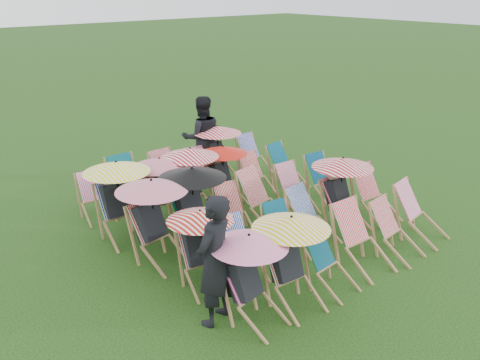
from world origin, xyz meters
TOP-DOWN VIEW (x-y plane):
  - ground at (0.00, 0.00)m, footprint 100.00×100.00m
  - deckchair_0 at (-1.93, -2.15)m, footprint 1.05×1.14m
  - deckchair_1 at (-1.22, -2.18)m, footprint 1.10×1.15m
  - deckchair_2 at (-0.50, -2.29)m, footprint 0.64×0.83m
  - deckchair_3 at (0.38, -2.18)m, footprint 0.70×0.96m
  - deckchair_4 at (1.14, -2.29)m, footprint 0.71×0.91m
  - deckchair_5 at (2.01, -2.18)m, footprint 0.82×1.02m
  - deckchair_6 at (-1.91, -0.98)m, footprint 1.00×1.07m
  - deckchair_7 at (-1.29, -1.15)m, footprint 0.70×0.90m
  - deckchair_8 at (-0.29, -1.11)m, footprint 0.68×0.87m
  - deckchair_9 at (0.43, -1.06)m, footprint 0.76×0.97m
  - deckchair_10 at (1.29, -1.02)m, footprint 1.12×1.21m
  - deckchair_11 at (2.10, -1.13)m, footprint 0.69×0.94m
  - deckchair_12 at (-2.03, 0.10)m, footprint 1.17×1.26m
  - deckchair_13 at (-1.21, 0.17)m, footprint 1.17×1.22m
  - deckchair_14 at (-0.39, 0.10)m, footprint 0.70×0.89m
  - deckchair_15 at (0.27, 0.03)m, footprint 0.84×1.05m
  - deckchair_16 at (1.19, 0.07)m, footprint 0.64×0.88m
  - deckchair_17 at (2.05, 0.06)m, footprint 0.67×0.91m
  - deckchair_18 at (-2.07, 1.25)m, footprint 1.17×1.23m
  - deckchair_19 at (-1.14, 1.33)m, footprint 1.05×1.12m
  - deckchair_20 at (-0.48, 1.28)m, footprint 1.12×1.16m
  - deckchair_21 at (0.36, 1.33)m, footprint 1.01×1.08m
  - deckchair_22 at (1.18, 1.23)m, footprint 0.58×0.81m
  - deckchair_23 at (1.99, 1.14)m, footprint 0.75×0.95m
  - deckchair_24 at (-2.03, 2.32)m, footprint 0.66×0.85m
  - deckchair_25 at (-1.25, 2.33)m, footprint 0.69×0.96m
  - deckchair_26 at (-0.29, 2.37)m, footprint 0.65×0.89m
  - deckchair_27 at (0.46, 2.27)m, footprint 0.68×0.87m
  - deckchair_28 at (1.08, 2.43)m, footprint 1.07×1.16m
  - deckchair_29 at (2.04, 2.31)m, footprint 0.61×0.84m
  - person_left at (-2.30, -1.81)m, footprint 0.78×0.65m
  - person_rear at (0.92, 2.88)m, footprint 1.15×1.05m

SIDE VIEW (x-z plane):
  - ground at x=0.00m, z-range 0.00..0.00m
  - deckchair_2 at x=-0.50m, z-range 0.00..0.85m
  - deckchair_24 at x=-2.03m, z-range 0.00..0.86m
  - deckchair_8 at x=-0.29m, z-range 0.00..0.87m
  - deckchair_14 at x=-0.39m, z-range 0.00..0.87m
  - deckchair_22 at x=1.18m, z-range 0.00..0.87m
  - deckchair_27 at x=0.46m, z-range 0.00..0.88m
  - deckchair_29 at x=2.04m, z-range 0.00..0.90m
  - deckchair_7 at x=-1.29m, z-range 0.00..0.90m
  - deckchair_4 at x=1.14m, z-range 0.00..0.92m
  - deckchair_16 at x=1.19m, z-range 0.00..0.92m
  - deckchair_26 at x=-0.29m, z-range 0.00..0.94m
  - deckchair_23 at x=1.99m, z-range 0.00..0.94m
  - deckchair_17 at x=2.05m, z-range 0.00..0.95m
  - deckchair_9 at x=0.43m, z-range 0.00..0.96m
  - deckchair_11 at x=2.10m, z-range 0.00..0.99m
  - deckchair_5 at x=2.01m, z-range 0.00..0.99m
  - deckchair_3 at x=0.38m, z-range 0.00..1.03m
  - deckchair_25 at x=-1.25m, z-range 0.00..1.03m
  - deckchair_15 at x=0.27m, z-range 0.00..1.03m
  - deckchair_6 at x=-1.91m, z-range 0.03..1.22m
  - deckchair_21 at x=0.36m, z-range 0.03..1.23m
  - deckchair_0 at x=-1.93m, z-range 0.03..1.28m
  - deckchair_19 at x=-1.14m, z-range 0.03..1.28m
  - deckchair_28 at x=1.08m, z-range 0.04..1.31m
  - deckchair_1 at x=-1.22m, z-range 0.04..1.34m
  - deckchair_20 at x=-0.48m, z-range 0.04..1.36m
  - deckchair_10 at x=1.29m, z-range 0.04..1.37m
  - deckchair_12 at x=-2.03m, z-range 0.04..1.42m
  - deckchair_13 at x=-1.21m, z-range 0.04..1.43m
  - deckchair_18 at x=-2.07m, z-range 0.04..1.43m
  - person_left at x=-2.30m, z-range 0.00..1.83m
  - person_rear at x=0.92m, z-range 0.00..1.92m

